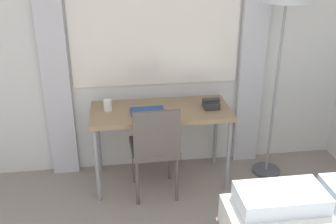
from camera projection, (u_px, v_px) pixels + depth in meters
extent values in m
cube|color=silver|center=(130.00, 31.00, 3.48)|extent=(5.13, 0.05, 2.70)
cube|color=white|center=(155.00, 2.00, 3.37)|extent=(1.52, 0.01, 1.50)
cube|color=silver|center=(51.00, 41.00, 3.34)|extent=(0.24, 0.06, 2.60)
cube|color=silver|center=(255.00, 34.00, 3.57)|extent=(0.24, 0.06, 2.60)
cube|color=#937551|center=(161.00, 111.00, 3.44)|extent=(1.22, 0.54, 0.04)
cylinder|color=gray|center=(97.00, 166.00, 3.31)|extent=(0.04, 0.04, 0.69)
cylinder|color=gray|center=(228.00, 156.00, 3.45)|extent=(0.04, 0.04, 0.69)
cylinder|color=gray|center=(98.00, 140.00, 3.73)|extent=(0.04, 0.04, 0.69)
cylinder|color=gray|center=(215.00, 133.00, 3.87)|extent=(0.04, 0.04, 0.69)
cube|color=#59514C|center=(154.00, 147.00, 3.39)|extent=(0.41, 0.41, 0.05)
cube|color=#59514C|center=(157.00, 134.00, 3.13)|extent=(0.38, 0.05, 0.39)
cylinder|color=#59514C|center=(137.00, 183.00, 3.30)|extent=(0.03, 0.03, 0.42)
cylinder|color=#59514C|center=(177.00, 180.00, 3.36)|extent=(0.03, 0.03, 0.42)
cylinder|color=#59514C|center=(134.00, 163.00, 3.61)|extent=(0.03, 0.03, 0.42)
cylinder|color=#59514C|center=(170.00, 159.00, 3.66)|extent=(0.03, 0.03, 0.42)
cube|color=silver|center=(281.00, 198.00, 2.62)|extent=(0.59, 0.32, 0.12)
cylinder|color=#4C4C51|center=(266.00, 170.00, 3.85)|extent=(0.27, 0.27, 0.03)
cylinder|color=gray|center=(275.00, 93.00, 3.52)|extent=(0.02, 0.02, 1.59)
cube|color=#2D2D2D|center=(211.00, 104.00, 3.45)|extent=(0.13, 0.14, 0.06)
cube|color=#2D2D2D|center=(211.00, 100.00, 3.44)|extent=(0.15, 0.05, 0.02)
cube|color=navy|center=(147.00, 111.00, 3.37)|extent=(0.29, 0.16, 0.02)
cube|color=white|center=(147.00, 111.00, 3.37)|extent=(0.27, 0.15, 0.01)
cylinder|color=white|center=(108.00, 105.00, 3.39)|extent=(0.07, 0.07, 0.10)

